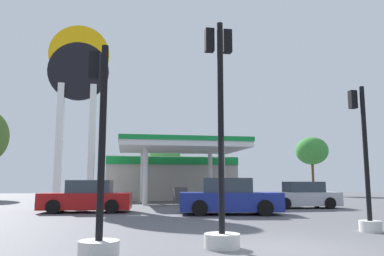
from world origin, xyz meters
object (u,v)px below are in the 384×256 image
Objects in this scene: car_1 at (229,198)px; traffic_signal_0 at (99,204)px; traffic_signal_2 at (366,183)px; traffic_signal_1 at (221,171)px; tree_1 at (165,157)px; tree_2 at (312,151)px; station_pole_sign at (78,89)px; car_0 at (87,198)px; car_2 at (302,196)px.

traffic_signal_0 is at bearing -119.06° from car_1.
traffic_signal_2 is at bearing -69.79° from car_1.
traffic_signal_1 is 0.95× the size of tree_1.
traffic_signal_2 is 31.34m from tree_2.
station_pole_sign is 19.17m from traffic_signal_0.
car_0 is 29.55m from tree_2.
traffic_signal_1 is (5.28, -17.01, -5.82)m from station_pole_sign.
traffic_signal_2 is at bearing -55.51° from station_pole_sign.
car_2 is 0.76× the size of tree_1.
car_1 is at bearing -46.87° from station_pole_sign.
traffic_signal_1 is 28.69m from tree_1.
traffic_signal_1 is 0.83× the size of tree_2.
tree_1 is 0.87× the size of tree_2.
tree_2 is at bearing 41.33° from car_0.
car_2 is 14.28m from traffic_signal_1.
car_1 is (7.88, -8.41, -6.79)m from station_pole_sign.
station_pole_sign reaches higher than traffic_signal_0.
car_0 is 1.01× the size of traffic_signal_2.
tree_1 is 16.44m from tree_2.
traffic_signal_0 is 8.19m from traffic_signal_2.
traffic_signal_0 is at bearing -83.92° from car_0.
traffic_signal_2 is at bearing -105.34° from car_2.
traffic_signal_2 is 26.85m from tree_1.
station_pole_sign is at bearing -150.36° from tree_2.
tree_1 is (1.76, 28.55, 2.17)m from traffic_signal_1.
tree_1 reaches higher than traffic_signal_0.
car_2 is at bearing -70.14° from tree_1.
station_pole_sign is 2.16× the size of tree_1.
traffic_signal_2 is (-2.73, -9.94, 0.75)m from car_2.
traffic_signal_0 is 0.76× the size of tree_1.
car_1 is at bearing 60.94° from traffic_signal_0.
traffic_signal_1 is 35.42m from tree_2.
station_pole_sign is 2.70× the size of traffic_signal_2.
station_pole_sign reaches higher than traffic_signal_2.
car_2 is at bearing -119.35° from tree_2.
traffic_signal_0 reaches higher than car_0.
car_0 is at bearing -107.85° from tree_1.
car_0 is 18.73m from tree_1.
car_0 is at bearing 134.89° from traffic_signal_2.
car_2 is at bearing 4.79° from car_0.
traffic_signal_2 is 0.70× the size of tree_2.
tree_1 is at bearing 86.48° from traffic_signal_1.
car_1 is 1.14× the size of traffic_signal_0.
tree_2 is (20.72, 31.14, 3.77)m from traffic_signal_0.
station_pole_sign is 2.66× the size of car_0.
traffic_signal_0 is 37.59m from tree_2.
tree_2 reaches higher than traffic_signal_1.
car_0 is 1.06× the size of car_2.
car_2 is (13.03, -5.06, -6.86)m from station_pole_sign.
car_0 is 6.92m from car_1.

